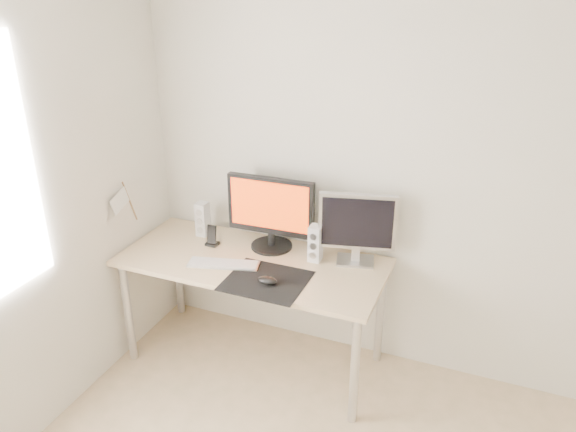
% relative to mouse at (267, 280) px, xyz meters
% --- Properties ---
extents(wall_back, '(3.50, 0.00, 3.50)m').
position_rel_mouse_xyz_m(wall_back, '(0.73, 0.59, 0.50)').
color(wall_back, white).
rests_on(wall_back, ground).
extents(mousepad, '(0.45, 0.40, 0.00)m').
position_rel_mouse_xyz_m(mousepad, '(-0.02, 0.03, -0.02)').
color(mousepad, black).
rests_on(mousepad, desk).
extents(mouse, '(0.12, 0.07, 0.04)m').
position_rel_mouse_xyz_m(mouse, '(0.00, 0.00, 0.00)').
color(mouse, black).
rests_on(mouse, mousepad).
extents(desk, '(1.60, 0.70, 0.73)m').
position_rel_mouse_xyz_m(desk, '(-0.20, 0.22, -0.10)').
color(desk, '#D1B587').
rests_on(desk, ground).
extents(main_monitor, '(0.55, 0.27, 0.47)m').
position_rel_mouse_xyz_m(main_monitor, '(-0.16, 0.41, 0.23)').
color(main_monitor, black).
rests_on(main_monitor, desk).
extents(second_monitor, '(0.45, 0.21, 0.43)m').
position_rel_mouse_xyz_m(second_monitor, '(0.38, 0.43, 0.22)').
color(second_monitor, silver).
rests_on(second_monitor, desk).
extents(speaker_left, '(0.07, 0.09, 0.23)m').
position_rel_mouse_xyz_m(speaker_left, '(-0.64, 0.42, 0.09)').
color(speaker_left, silver).
rests_on(speaker_left, desk).
extents(speaker_right, '(0.07, 0.09, 0.23)m').
position_rel_mouse_xyz_m(speaker_right, '(0.15, 0.36, 0.09)').
color(speaker_right, white).
rests_on(speaker_right, desk).
extents(keyboard, '(0.44, 0.22, 0.02)m').
position_rel_mouse_xyz_m(keyboard, '(-0.33, 0.10, -0.02)').
color(keyboard, silver).
rests_on(keyboard, desk).
extents(phone_dock, '(0.08, 0.06, 0.14)m').
position_rel_mouse_xyz_m(phone_dock, '(-0.52, 0.31, 0.02)').
color(phone_dock, black).
rests_on(phone_dock, desk).
extents(pennant, '(0.01, 0.23, 0.29)m').
position_rel_mouse_xyz_m(pennant, '(-0.99, 0.08, 0.29)').
color(pennant, '#A57F54').
rests_on(pennant, wall_left).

